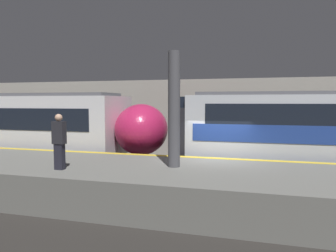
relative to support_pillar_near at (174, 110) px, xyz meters
name	(u,v)px	position (x,y,z in m)	size (l,w,h in m)	color
ground_plane	(216,188)	(1.10, 2.10, -3.00)	(120.00, 120.00, 0.00)	#282623
platform	(207,188)	(1.10, -0.18, -2.42)	(40.00, 4.55, 1.16)	slate
station_rear_barrier	(232,119)	(1.10, 8.77, -0.72)	(50.00, 0.15, 4.56)	#9E998E
support_pillar_near	(174,110)	(0.00, 0.00, 0.00)	(0.39, 0.39, 3.69)	#47474C
person_waiting	(59,140)	(-3.29, -1.40, -0.93)	(0.38, 0.24, 1.72)	black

